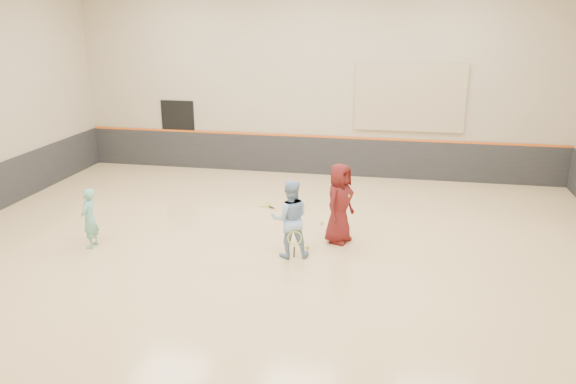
% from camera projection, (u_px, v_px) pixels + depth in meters
% --- Properties ---
extents(room, '(15.04, 12.04, 6.22)m').
position_uv_depth(room, '(273.00, 212.00, 11.96)').
color(room, tan).
rests_on(room, ground).
extents(wainscot_back, '(14.90, 0.04, 1.20)m').
position_uv_depth(wainscot_back, '(315.00, 156.00, 17.61)').
color(wainscot_back, '#232326').
rests_on(wainscot_back, floor).
extents(accent_stripe, '(14.90, 0.03, 0.06)m').
position_uv_depth(accent_stripe, '(315.00, 136.00, 17.41)').
color(accent_stripe, '#D85914').
rests_on(accent_stripe, wall_back).
extents(acoustic_panel, '(3.20, 0.08, 2.00)m').
position_uv_depth(acoustic_panel, '(410.00, 97.00, 16.50)').
color(acoustic_panel, tan).
rests_on(acoustic_panel, wall_back).
extents(doorway, '(1.10, 0.05, 2.20)m').
position_uv_depth(doorway, '(179.00, 134.00, 18.30)').
color(doorway, black).
rests_on(doorway, floor).
extents(girl, '(0.35, 0.50, 1.32)m').
position_uv_depth(girl, '(89.00, 218.00, 12.03)').
color(girl, '#6BBAA7').
rests_on(girl, floor).
extents(instructor, '(0.94, 0.82, 1.66)m').
position_uv_depth(instructor, '(290.00, 219.00, 11.51)').
color(instructor, '#8BAFD7').
rests_on(instructor, floor).
extents(young_man, '(0.87, 1.03, 1.79)m').
position_uv_depth(young_man, '(339.00, 203.00, 12.25)').
color(young_man, '#581514').
rests_on(young_man, floor).
extents(held_racket, '(0.45, 0.45, 0.52)m').
position_uv_depth(held_racket, '(295.00, 238.00, 11.24)').
color(held_racket, '#ADC02A').
rests_on(held_racket, instructor).
extents(spare_racket, '(0.73, 0.73, 0.09)m').
position_uv_depth(spare_racket, '(265.00, 204.00, 14.84)').
color(spare_racket, '#B5CF2D').
rests_on(spare_racket, floor).
extents(ball_under_racket, '(0.07, 0.07, 0.07)m').
position_uv_depth(ball_under_racket, '(308.00, 247.00, 12.10)').
color(ball_under_racket, gold).
rests_on(ball_under_racket, floor).
extents(ball_in_hand, '(0.07, 0.07, 0.07)m').
position_uv_depth(ball_in_hand, '(348.00, 196.00, 12.05)').
color(ball_in_hand, '#D1DE33').
rests_on(ball_in_hand, young_man).
extents(ball_beside_spare, '(0.07, 0.07, 0.07)m').
position_uv_depth(ball_beside_spare, '(321.00, 223.00, 13.51)').
color(ball_beside_spare, '#CAD531').
rests_on(ball_beside_spare, floor).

